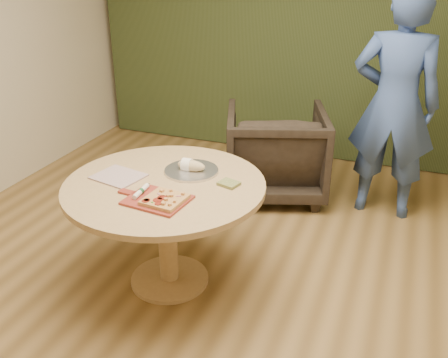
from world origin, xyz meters
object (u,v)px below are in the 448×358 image
at_px(cutlery_roll, 141,191).
at_px(armchair, 276,148).
at_px(pedestal_table, 166,203).
at_px(bread_roll, 190,165).
at_px(pizza_paddle, 156,200).
at_px(flatbread_pizza, 164,200).
at_px(serving_tray, 191,171).
at_px(person_standing, 394,105).

xyz_separation_m(cutlery_roll, armchair, (0.35, 1.77, -0.34)).
distance_m(pedestal_table, bread_roll, 0.29).
distance_m(pizza_paddle, bread_roll, 0.45).
bearing_deg(flatbread_pizza, pedestal_table, 117.52).
bearing_deg(serving_tray, pedestal_table, -112.18).
bearing_deg(flatbread_pizza, cutlery_roll, 167.50).
height_order(flatbread_pizza, serving_tray, flatbread_pizza).
bearing_deg(pedestal_table, cutlery_roll, -102.74).
distance_m(serving_tray, bread_roll, 0.04).
bearing_deg(pizza_paddle, armchair, 88.52).
bearing_deg(pizza_paddle, pedestal_table, 111.44).
bearing_deg(pizza_paddle, serving_tray, 92.97).
relative_size(pedestal_table, person_standing, 0.67).
bearing_deg(pedestal_table, flatbread_pizza, -62.48).
relative_size(pedestal_table, serving_tray, 3.58).
relative_size(serving_tray, bread_roll, 1.84).
xyz_separation_m(pizza_paddle, bread_roll, (0.01, 0.45, 0.04)).
bearing_deg(flatbread_pizza, pizza_paddle, 167.87).
bearing_deg(armchair, bread_roll, 61.66).
bearing_deg(bread_roll, pizza_paddle, -91.84).
xyz_separation_m(serving_tray, bread_roll, (-0.01, 0.00, 0.04)).
height_order(flatbread_pizza, bread_roll, bread_roll).
bearing_deg(pizza_paddle, person_standing, 62.70).
height_order(serving_tray, armchair, armchair).
distance_m(pedestal_table, armchair, 1.60).
relative_size(serving_tray, armchair, 0.40).
distance_m(cutlery_roll, armchair, 1.83).
height_order(pizza_paddle, serving_tray, serving_tray).
relative_size(pedestal_table, flatbread_pizza, 5.28).
bearing_deg(flatbread_pizza, person_standing, 58.39).
bearing_deg(armchair, serving_tray, 62.02).
distance_m(cutlery_roll, serving_tray, 0.45).
bearing_deg(armchair, pedestal_table, 60.09).
xyz_separation_m(flatbread_pizza, bread_roll, (-0.05, 0.46, 0.02)).
xyz_separation_m(pizza_paddle, person_standing, (1.18, 1.81, 0.19)).
xyz_separation_m(pedestal_table, flatbread_pizza, (0.13, -0.25, 0.17)).
distance_m(pedestal_table, flatbread_pizza, 0.33).
height_order(pizza_paddle, bread_roll, bread_roll).
distance_m(flatbread_pizza, person_standing, 2.14).
bearing_deg(bread_roll, flatbread_pizza, -83.89).
height_order(pedestal_table, person_standing, person_standing).
xyz_separation_m(cutlery_roll, person_standing, (1.30, 1.78, 0.17)).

